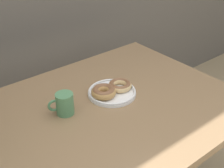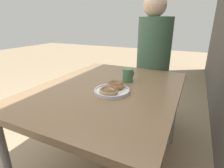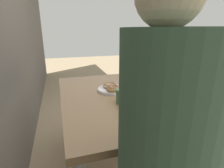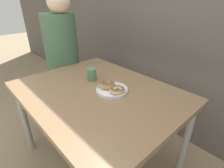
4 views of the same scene
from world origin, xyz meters
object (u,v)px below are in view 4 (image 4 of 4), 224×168
(dining_table, at_px, (98,98))
(donut_plate, at_px, (112,88))
(coffee_mug, at_px, (92,74))
(person_figure, at_px, (62,57))

(dining_table, xyz_separation_m, donut_plate, (0.08, 0.07, 0.09))
(dining_table, relative_size, coffee_mug, 10.95)
(donut_plate, distance_m, coffee_mug, 0.26)
(donut_plate, distance_m, person_figure, 0.88)
(person_figure, bearing_deg, coffee_mug, -5.34)
(dining_table, height_order, person_figure, person_figure)
(donut_plate, bearing_deg, person_figure, 175.49)
(donut_plate, relative_size, coffee_mug, 2.25)
(coffee_mug, bearing_deg, dining_table, -24.53)
(donut_plate, bearing_deg, dining_table, -138.67)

